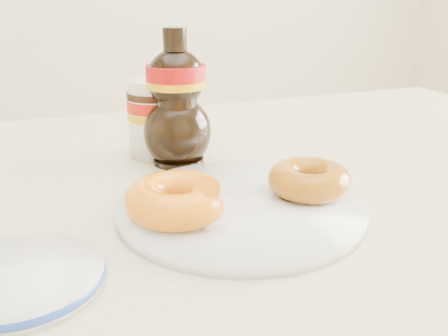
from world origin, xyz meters
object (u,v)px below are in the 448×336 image
object	(u,v)px
plate	(241,207)
donut_bitten	(177,199)
nutella_jar	(155,116)
blue_rim_saucer	(20,278)
syrup_bottle	(177,98)
dining_table	(220,249)
donut_whole	(309,179)
dark_jar	(157,126)

from	to	relation	value
plate	donut_bitten	bearing A→B (deg)	-172.72
nutella_jar	blue_rim_saucer	world-z (taller)	nutella_jar
plate	syrup_bottle	distance (m)	0.20
dining_table	nutella_jar	bearing A→B (deg)	104.27
donut_whole	syrup_bottle	size ratio (longest dim) A/B	0.50
plate	donut_whole	xyz separation A→B (m)	(0.08, -0.00, 0.02)
donut_whole	blue_rim_saucer	size ratio (longest dim) A/B	0.67
nutella_jar	syrup_bottle	distance (m)	0.06
donut_bitten	blue_rim_saucer	bearing A→B (deg)	-174.07
donut_whole	plate	bearing A→B (deg)	176.45
dark_jar	blue_rim_saucer	xyz separation A→B (m)	(-0.19, -0.30, -0.03)
nutella_jar	syrup_bottle	bearing A→B (deg)	-65.51
syrup_bottle	plate	bearing A→B (deg)	-85.20
dark_jar	blue_rim_saucer	size ratio (longest dim) A/B	0.61
dining_table	blue_rim_saucer	size ratio (longest dim) A/B	10.21
blue_rim_saucer	dark_jar	bearing A→B (deg)	57.86
syrup_bottle	blue_rim_saucer	world-z (taller)	syrup_bottle
blue_rim_saucer	donut_bitten	bearing A→B (deg)	20.83
plate	donut_whole	size ratio (longest dim) A/B	2.90
plate	donut_bitten	size ratio (longest dim) A/B	2.57
plate	dark_jar	xyz separation A→B (m)	(-0.03, 0.24, 0.03)
donut_whole	syrup_bottle	distance (m)	0.22
plate	blue_rim_saucer	distance (m)	0.23
donut_whole	nutella_jar	distance (m)	0.26
dining_table	dark_jar	distance (m)	0.21
donut_bitten	nutella_jar	bearing A→B (deg)	66.03
donut_bitten	dark_jar	size ratio (longest dim) A/B	1.25
nutella_jar	dark_jar	bearing A→B (deg)	64.39
syrup_bottle	blue_rim_saucer	bearing A→B (deg)	-129.57
nutella_jar	blue_rim_saucer	size ratio (longest dim) A/B	0.80
donut_bitten	donut_whole	size ratio (longest dim) A/B	1.13
blue_rim_saucer	plate	bearing A→B (deg)	16.52
donut_whole	blue_rim_saucer	world-z (taller)	donut_whole
dining_table	donut_bitten	xyz separation A→B (m)	(-0.08, -0.08, 0.11)
nutella_jar	plate	bearing A→B (deg)	-81.12
dining_table	dark_jar	world-z (taller)	dark_jar
dining_table	donut_whole	distance (m)	0.16
dining_table	donut_whole	size ratio (longest dim) A/B	15.24
nutella_jar	syrup_bottle	size ratio (longest dim) A/B	0.60
dark_jar	nutella_jar	bearing A→B (deg)	-115.61
donut_bitten	dark_jar	world-z (taller)	dark_jar
nutella_jar	dining_table	bearing A→B (deg)	-75.73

